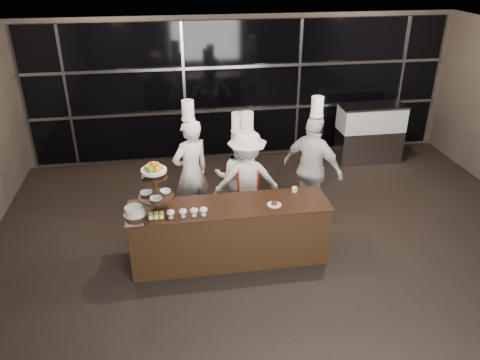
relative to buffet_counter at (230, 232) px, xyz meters
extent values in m
plane|color=black|center=(0.80, -1.19, -0.47)|extent=(10.00, 10.00, 0.00)
plane|color=black|center=(0.80, -1.19, 2.53)|extent=(10.00, 10.00, 0.00)
plane|color=#473F38|center=(0.80, 3.81, 1.03)|extent=(9.00, 0.00, 9.00)
cube|color=black|center=(0.80, 3.75, 1.03)|extent=(8.60, 0.04, 2.80)
cube|color=#A5A5AA|center=(0.80, 3.70, 0.63)|extent=(8.60, 0.06, 0.06)
cube|color=#A5A5AA|center=(0.80, 3.70, 1.53)|extent=(8.60, 0.06, 0.06)
cube|color=#A5A5AA|center=(-2.70, 3.72, 1.03)|extent=(0.05, 0.05, 2.80)
cube|color=#A5A5AA|center=(-0.40, 3.72, 1.03)|extent=(0.05, 0.05, 2.80)
cube|color=#A5A5AA|center=(2.00, 3.72, 1.03)|extent=(0.05, 0.05, 2.80)
cube|color=#A5A5AA|center=(4.30, 3.72, 1.03)|extent=(0.05, 0.05, 2.80)
cube|color=black|center=(0.00, 0.00, -0.02)|extent=(2.80, 0.70, 0.90)
cube|color=black|center=(0.00, 0.00, 0.44)|extent=(2.84, 0.74, 0.03)
cylinder|color=black|center=(-1.00, 0.00, 0.47)|extent=(0.24, 0.24, 0.03)
cylinder|color=black|center=(-1.00, 0.00, 0.80)|extent=(0.06, 0.06, 0.70)
cylinder|color=black|center=(-1.00, 0.00, 0.67)|extent=(0.48, 0.48, 0.02)
cylinder|color=black|center=(-1.00, 0.00, 0.97)|extent=(0.34, 0.34, 0.02)
cylinder|color=white|center=(-1.00, 0.00, 1.02)|extent=(0.10, 0.10, 0.06)
cylinder|color=white|center=(-1.00, 0.00, 1.07)|extent=(0.34, 0.34, 0.04)
sphere|color=orange|center=(-0.92, 0.00, 1.11)|extent=(0.09, 0.09, 0.09)
sphere|color=#75AE2C|center=(-0.96, 0.07, 1.11)|extent=(0.09, 0.09, 0.09)
sphere|color=orange|center=(-1.04, 0.07, 1.11)|extent=(0.09, 0.09, 0.09)
sphere|color=gold|center=(-1.08, 0.00, 1.11)|extent=(0.09, 0.09, 0.09)
sphere|color=#5DA62A|center=(-1.04, -0.07, 1.11)|extent=(0.09, 0.09, 0.09)
sphere|color=orange|center=(-0.96, -0.07, 1.11)|extent=(0.09, 0.09, 0.09)
sphere|color=orange|center=(-1.00, 0.00, 1.15)|extent=(0.09, 0.09, 0.09)
imported|color=white|center=(-1.13, 0.06, 0.71)|extent=(0.16, 0.16, 0.04)
imported|color=white|center=(-0.87, 0.06, 0.71)|extent=(0.15, 0.15, 0.05)
imported|color=white|center=(-1.00, -0.12, 0.71)|extent=(0.16, 0.16, 0.04)
cylinder|color=silver|center=(-0.82, -0.22, 0.46)|extent=(0.07, 0.07, 0.01)
cylinder|color=silver|center=(-0.82, -0.22, 0.49)|extent=(0.02, 0.02, 0.05)
ellipsoid|color=silver|center=(-0.82, -0.22, 0.54)|extent=(0.11, 0.11, 0.08)
ellipsoid|color=#0BD114|center=(-0.82, -0.22, 0.54)|extent=(0.08, 0.08, 0.05)
cylinder|color=silver|center=(-0.66, -0.22, 0.46)|extent=(0.07, 0.07, 0.01)
cylinder|color=silver|center=(-0.66, -0.22, 0.49)|extent=(0.02, 0.02, 0.05)
ellipsoid|color=silver|center=(-0.66, -0.22, 0.54)|extent=(0.11, 0.11, 0.08)
ellipsoid|color=#C80639|center=(-0.66, -0.22, 0.54)|extent=(0.08, 0.08, 0.05)
cylinder|color=silver|center=(-0.51, -0.22, 0.46)|extent=(0.07, 0.07, 0.01)
cylinder|color=silver|center=(-0.51, -0.22, 0.49)|extent=(0.02, 0.02, 0.05)
ellipsoid|color=silver|center=(-0.51, -0.22, 0.54)|extent=(0.11, 0.11, 0.08)
ellipsoid|color=beige|center=(-0.51, -0.22, 0.54)|extent=(0.08, 0.08, 0.05)
cylinder|color=silver|center=(-0.38, -0.22, 0.46)|extent=(0.07, 0.07, 0.01)
cylinder|color=silver|center=(-0.38, -0.22, 0.49)|extent=(0.02, 0.02, 0.05)
ellipsoid|color=silver|center=(-0.38, -0.22, 0.54)|extent=(0.11, 0.11, 0.08)
ellipsoid|color=#451C0E|center=(-0.38, -0.22, 0.54)|extent=(0.08, 0.08, 0.05)
cylinder|color=white|center=(-1.30, -0.05, 0.46)|extent=(0.30, 0.30, 0.01)
cylinder|color=white|center=(-1.30, -0.05, 0.51)|extent=(0.26, 0.26, 0.10)
cube|color=#FFEE7C|center=(-1.08, -0.20, 0.48)|extent=(0.06, 0.06, 0.05)
cube|color=#FFEE7C|center=(-1.01, -0.20, 0.48)|extent=(0.06, 0.06, 0.05)
cube|color=#FFEE7C|center=(-0.94, -0.20, 0.48)|extent=(0.06, 0.06, 0.05)
cube|color=#FFEE7C|center=(-1.08, -0.13, 0.48)|extent=(0.06, 0.06, 0.05)
cube|color=#FFEE7C|center=(-1.01, -0.13, 0.48)|extent=(0.06, 0.06, 0.05)
cube|color=#FFEE7C|center=(-0.94, -0.13, 0.48)|extent=(0.06, 0.06, 0.05)
cylinder|color=white|center=(0.62, -0.10, 0.46)|extent=(0.20, 0.20, 0.01)
cylinder|color=#4C2814|center=(0.62, -0.10, 0.49)|extent=(0.08, 0.08, 0.04)
cylinder|color=white|center=(1.01, 0.25, 0.49)|extent=(0.08, 0.08, 0.07)
cube|color=#A5A5AA|center=(3.45, 3.11, -0.12)|extent=(1.34, 0.58, 0.70)
cube|color=silver|center=(3.45, 3.11, 0.48)|extent=(1.34, 0.58, 0.50)
cube|color=#FFC67F|center=(3.45, 3.11, 0.48)|extent=(1.25, 0.48, 0.40)
cube|color=#A5A5AA|center=(3.45, 3.11, 0.75)|extent=(1.36, 0.59, 0.04)
imported|color=white|center=(-0.46, 1.18, 0.44)|extent=(0.78, 0.70, 1.80)
cylinder|color=white|center=(-0.46, 1.18, 1.49)|extent=(0.19, 0.19, 0.30)
cylinder|color=white|center=(-0.46, 1.18, 1.34)|extent=(0.21, 0.21, 0.03)
imported|color=silver|center=(0.30, 1.16, 0.32)|extent=(0.86, 0.72, 1.57)
cylinder|color=white|center=(0.30, 1.16, 1.26)|extent=(0.19, 0.19, 0.30)
cylinder|color=white|center=(0.30, 1.16, 1.11)|extent=(0.21, 0.21, 0.03)
imported|color=white|center=(0.42, 0.98, 0.36)|extent=(1.08, 0.64, 1.64)
cylinder|color=white|center=(0.42, 0.98, 1.33)|extent=(0.19, 0.19, 0.30)
cylinder|color=white|center=(0.42, 0.98, 1.18)|extent=(0.21, 0.21, 0.03)
cube|color=#B8230E|center=(0.42, 0.86, 0.36)|extent=(0.34, 0.03, 0.61)
imported|color=silver|center=(1.51, 0.98, 0.45)|extent=(1.06, 1.08, 1.83)
cylinder|color=white|center=(1.51, 0.98, 1.51)|extent=(0.19, 0.19, 0.30)
cylinder|color=white|center=(1.51, 0.98, 1.37)|extent=(0.21, 0.21, 0.03)
camera|label=1|loc=(-0.76, -5.67, 3.70)|focal=35.00mm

